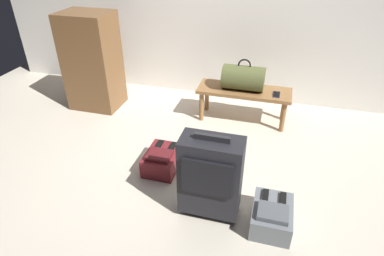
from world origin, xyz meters
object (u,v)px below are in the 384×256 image
cell_phone (276,94)px  backpack_maroon (162,160)px  backpack_grey (272,216)px  bench (244,94)px  duffel_bag_olive (243,78)px  side_cabinet (92,62)px  suitcase_upright_charcoal (211,175)px

cell_phone → backpack_maroon: cell_phone is taller
backpack_grey → backpack_maroon: same height
bench → duffel_bag_olive: 0.19m
bench → duffel_bag_olive: bearing=180.0°
duffel_bag_olive → side_cabinet: bearing=-176.6°
duffel_bag_olive → bench: bearing=0.0°
backpack_grey → cell_phone: bearing=93.2°
bench → backpack_grey: size_ratio=2.63×
bench → side_cabinet: (-1.74, -0.10, 0.23)m
bench → backpack_maroon: bearing=-117.9°
duffel_bag_olive → cell_phone: (0.36, -0.04, -0.13)m
backpack_grey → suitcase_upright_charcoal: bearing=179.0°
suitcase_upright_charcoal → backpack_maroon: suitcase_upright_charcoal is taller
duffel_bag_olive → backpack_maroon: 1.26m
bench → side_cabinet: side_cabinet is taller
duffel_bag_olive → side_cabinet: side_cabinet is taller
bench → duffel_bag_olive: duffel_bag_olive is taller
duffel_bag_olive → suitcase_upright_charcoal: size_ratio=0.63×
duffel_bag_olive → backpack_grey: bearing=-73.3°
bench → duffel_bag_olive: (-0.02, 0.00, 0.19)m
duffel_bag_olive → cell_phone: bearing=-6.9°
duffel_bag_olive → side_cabinet: size_ratio=0.40×
bench → duffel_bag_olive: size_ratio=2.27×
bench → suitcase_upright_charcoal: suitcase_upright_charcoal is taller
cell_phone → backpack_grey: (0.08, -1.43, -0.29)m
duffel_bag_olive → cell_phone: duffel_bag_olive is taller
bench → backpack_grey: bearing=-74.1°
cell_phone → duffel_bag_olive: bearing=173.1°
bench → suitcase_upright_charcoal: size_ratio=1.44×
cell_phone → suitcase_upright_charcoal: size_ratio=0.21×
side_cabinet → suitcase_upright_charcoal: bearing=-38.8°
suitcase_upright_charcoal → backpack_grey: suitcase_upright_charcoal is taller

